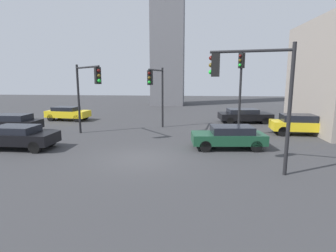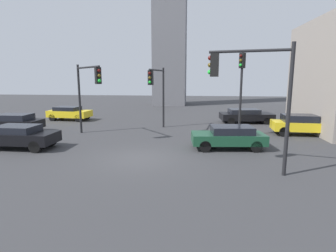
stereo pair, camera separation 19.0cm
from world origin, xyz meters
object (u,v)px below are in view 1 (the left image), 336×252
at_px(traffic_light_0, 87,85).
at_px(car_2, 19,136).
at_px(traffic_light_1, 157,86).
at_px(car_1, 68,113).
at_px(car_4, 229,136).
at_px(car_3, 300,124).
at_px(traffic_light_2, 241,80).
at_px(car_5, 244,115).
at_px(car_0, 11,123).
at_px(traffic_light_3, 252,83).

distance_m(traffic_light_0, car_2, 5.23).
height_order(traffic_light_1, car_2, traffic_light_1).
height_order(car_1, car_4, car_4).
relative_size(traffic_light_1, car_3, 1.18).
xyz_separation_m(traffic_light_2, car_3, (4.49, 0.95, -3.17)).
bearing_deg(car_4, traffic_light_2, -112.75).
height_order(car_1, car_2, car_2).
xyz_separation_m(traffic_light_0, car_4, (9.16, -2.03, -2.89)).
bearing_deg(traffic_light_1, car_4, 53.63).
relative_size(car_3, car_5, 0.85).
bearing_deg(car_4, traffic_light_0, -17.98).
bearing_deg(car_0, traffic_light_0, 169.63).
relative_size(traffic_light_3, car_4, 1.27).
distance_m(car_3, car_5, 5.87).
relative_size(car_2, car_3, 1.00).
relative_size(traffic_light_1, car_4, 1.13).
xyz_separation_m(traffic_light_1, car_3, (10.45, -0.35, -2.71)).
xyz_separation_m(traffic_light_0, car_5, (11.71, 7.46, -2.92)).
xyz_separation_m(car_0, car_2, (3.61, -4.41, 0.00)).
bearing_deg(traffic_light_1, traffic_light_0, -48.83).
height_order(traffic_light_0, car_0, traffic_light_0).
relative_size(traffic_light_1, car_1, 1.19).
bearing_deg(traffic_light_2, car_4, 23.98).
distance_m(traffic_light_3, car_5, 13.85).
bearing_deg(traffic_light_1, traffic_light_2, 85.95).
bearing_deg(car_4, car_2, 0.14).
height_order(traffic_light_2, car_4, traffic_light_2).
distance_m(traffic_light_2, car_1, 16.59).
bearing_deg(car_5, traffic_light_0, -153.42).
distance_m(car_0, car_4, 16.04).
height_order(traffic_light_1, car_5, traffic_light_1).
relative_size(traffic_light_0, car_4, 1.16).
distance_m(car_4, car_5, 9.83).
xyz_separation_m(traffic_light_1, traffic_light_3, (5.25, -8.62, 0.38)).
relative_size(traffic_light_1, traffic_light_3, 0.89).
height_order(car_3, car_4, car_3).
distance_m(traffic_light_1, car_3, 10.80).
distance_m(traffic_light_0, car_1, 9.23).
distance_m(car_2, car_5, 18.14).
xyz_separation_m(traffic_light_2, car_1, (-15.23, 5.73, -3.23)).
bearing_deg(car_1, traffic_light_0, -49.86).
height_order(car_0, car_1, car_0).
bearing_deg(traffic_light_3, traffic_light_1, -44.78).
bearing_deg(car_4, car_0, -17.07).
height_order(traffic_light_0, car_4, traffic_light_0).
height_order(traffic_light_0, car_3, traffic_light_0).
height_order(traffic_light_1, traffic_light_2, traffic_light_2).
height_order(car_2, car_4, car_2).
height_order(car_1, car_5, car_1).
relative_size(traffic_light_0, car_2, 1.22).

